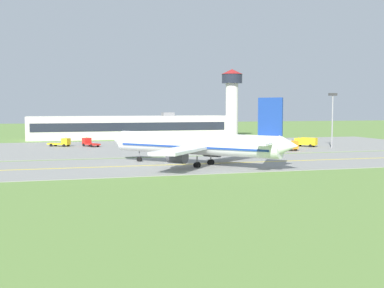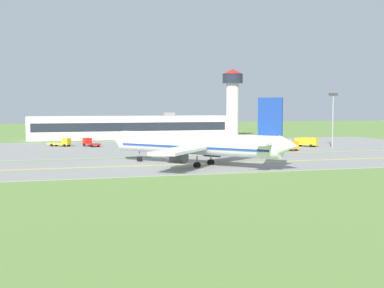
{
  "view_description": "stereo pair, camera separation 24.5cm",
  "coord_description": "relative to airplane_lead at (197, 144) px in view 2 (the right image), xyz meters",
  "views": [
    {
      "loc": [
        -27.05,
        -91.15,
        11.19
      ],
      "look_at": [
        -1.58,
        -0.26,
        4.0
      ],
      "focal_mm": 46.29,
      "sensor_mm": 36.0,
      "label": 1
    },
    {
      "loc": [
        -26.82,
        -91.21,
        11.19
      ],
      "look_at": [
        -1.58,
        -0.26,
        4.0
      ],
      "focal_mm": 46.29,
      "sensor_mm": 36.0,
      "label": 2
    }
  ],
  "objects": [
    {
      "name": "terminal_building",
      "position": [
        -0.29,
        83.0,
        -0.19
      ],
      "size": [
        68.57,
        11.48,
        9.05
      ],
      "color": "beige",
      "rests_on": "ground"
    },
    {
      "name": "ground_plane",
      "position": [
        1.25,
        2.61,
        -4.13
      ],
      "size": [
        500.0,
        500.0,
        0.0
      ],
      "primitive_type": "plane",
      "color": "olive"
    },
    {
      "name": "service_truck_pushback",
      "position": [
        41.22,
        33.92,
        -2.6
      ],
      "size": [
        5.46,
        5.89,
        2.6
      ],
      "color": "yellow",
      "rests_on": "ground"
    },
    {
      "name": "service_truck_baggage",
      "position": [
        -23.64,
        52.68,
        -2.95
      ],
      "size": [
        6.42,
        5.36,
        2.59
      ],
      "color": "yellow",
      "rests_on": "ground"
    },
    {
      "name": "control_tower",
      "position": [
        35.4,
        77.31,
        10.67
      ],
      "size": [
        7.6,
        7.6,
        24.35
      ],
      "color": "silver",
      "rests_on": "ground"
    },
    {
      "name": "traffic_cone_near_edge",
      "position": [
        23.69,
        15.58,
        -3.83
      ],
      "size": [
        0.44,
        0.44,
        0.6
      ],
      "primitive_type": "cone",
      "color": "orange",
      "rests_on": "ground"
    },
    {
      "name": "taxiway_strip",
      "position": [
        1.25,
        2.61,
        -4.08
      ],
      "size": [
        240.0,
        28.0,
        0.1
      ],
      "primitive_type": "cube",
      "color": "gray",
      "rests_on": "ground"
    },
    {
      "name": "apron_light_mast",
      "position": [
        45.33,
        27.51,
        5.19
      ],
      "size": [
        2.4,
        0.5,
        14.7
      ],
      "color": "gray",
      "rests_on": "ground"
    },
    {
      "name": "taxiway_centreline",
      "position": [
        1.25,
        2.61,
        -4.03
      ],
      "size": [
        220.0,
        0.6,
        0.01
      ],
      "primitive_type": "cube",
      "color": "yellow",
      "rests_on": "taxiway_strip"
    },
    {
      "name": "service_truck_fuel",
      "position": [
        31.45,
        25.2,
        -2.6
      ],
      "size": [
        2.99,
        6.23,
        2.6
      ],
      "color": "orange",
      "rests_on": "ground"
    },
    {
      "name": "apron_pad",
      "position": [
        11.25,
        44.61,
        -4.08
      ],
      "size": [
        140.0,
        52.0,
        0.1
      ],
      "primitive_type": "cube",
      "color": "gray",
      "rests_on": "ground"
    },
    {
      "name": "service_truck_catering",
      "position": [
        -16.41,
        51.06,
        -2.95
      ],
      "size": [
        4.76,
        6.63,
        2.59
      ],
      "color": "red",
      "rests_on": "ground"
    },
    {
      "name": "airplane_lead",
      "position": [
        0.0,
        0.0,
        0.0
      ],
      "size": [
        30.72,
        31.72,
        12.7
      ],
      "color": "white",
      "rests_on": "ground"
    }
  ]
}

